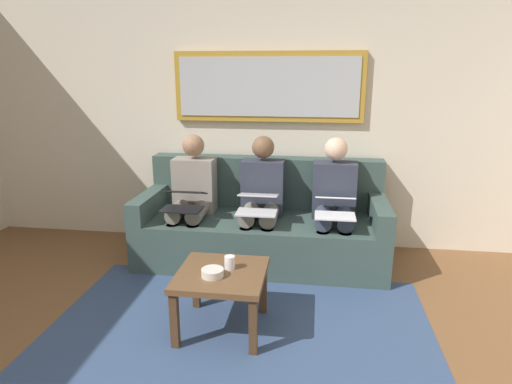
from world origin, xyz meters
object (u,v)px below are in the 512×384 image
Objects in this scene: laptop_white at (335,206)px; person_left at (334,200)px; cup at (230,262)px; laptop_silver at (258,203)px; coffee_table at (221,281)px; person_middle at (261,197)px; bowl at (213,273)px; person_right at (192,194)px; couch at (262,226)px; laptop_black at (184,200)px; framed_mirror at (268,87)px.

person_left is at bearing -90.00° from laptop_white.
cup is 0.26× the size of laptop_silver.
person_middle reaches higher than coffee_table.
person_right reaches higher than bowl.
laptop_black is at bearing 25.74° from couch.
person_right reaches higher than couch.
cup is 0.08× the size of person_left.
laptop_silver is at bearing 90.00° from couch.
coffee_table is 1.62× the size of laptop_white.
person_middle is 0.25m from laptop_silver.
couch is at bearing -90.00° from laptop_silver.
laptop_silver is (0.64, 0.25, 0.02)m from person_left.
person_left reaches higher than laptop_silver.
laptop_white reaches higher than bowl.
couch reaches higher than laptop_white.
laptop_silver reaches higher than cup.
couch is 1.23× the size of framed_mirror.
laptop_white is at bearing 169.34° from person_right.
coffee_table is at bearing 82.55° from laptop_silver.
framed_mirror is 5.00× the size of laptop_white.
cup is at bearing 85.17° from laptop_silver.
coffee_table is at bearing 114.44° from person_right.
couch is 1.30m from framed_mirror.
cup is at bearing -130.43° from coffee_table.
couch is 6.34× the size of laptop_silver.
cup is (0.07, 1.55, -1.09)m from framed_mirror.
cup is 0.08× the size of person_middle.
couch is at bearing -95.53° from coffee_table.
couch is 1.93× the size of person_right.
framed_mirror is 1.16m from laptop_silver.
bowl reaches higher than coffee_table.
coffee_table is at bearing -120.02° from bowl.
bowl is at bearing 50.78° from laptop_white.
cup is at bearing -124.85° from bowl.
person_middle is at bearing -95.86° from coffee_table.
laptop_black is at bearing 20.54° from person_middle.
person_middle is at bearing -97.43° from bowl.
bowl is at bearing 84.58° from framed_mirror.
person_middle reaches higher than couch.
cup is 1.04m from laptop_black.
person_left reaches higher than laptop_white.
coffee_table is 0.51× the size of person_left.
laptop_black is (0.64, 0.24, 0.02)m from person_middle.
person_left is 1.00× the size of person_middle.
laptop_black is at bearing -56.38° from cup.
cup is at bearing 56.97° from person_left.
framed_mirror reaches higher than bowl.
person_left reaches higher than coffee_table.
couch is 0.78m from laptop_white.
person_left is at bearing -123.41° from coffee_table.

